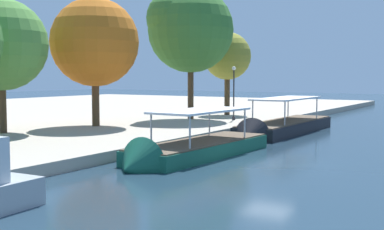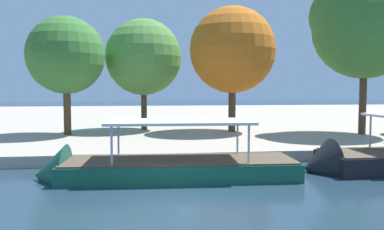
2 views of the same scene
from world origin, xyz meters
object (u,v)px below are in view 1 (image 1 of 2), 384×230
at_px(tree_3, 189,27).
at_px(tree_2, 228,57).
at_px(tour_boat_1, 189,153).
at_px(tour_boat_2, 281,130).
at_px(tree_0, 95,42).
at_px(lamp_post, 234,90).

bearing_deg(tree_3, tree_2, -5.12).
height_order(tour_boat_1, tree_2, tree_2).
bearing_deg(tour_boat_2, tree_0, -57.65).
bearing_deg(tour_boat_1, lamp_post, -158.54).
distance_m(lamp_post, tree_3, 7.04).
relative_size(lamp_post, tree_0, 0.48).
xyz_separation_m(tour_boat_2, tree_0, (-7.75, 12.31, 6.83)).
height_order(tour_boat_1, tree_3, tree_3).
bearing_deg(tree_2, tree_3, 174.88).
xyz_separation_m(tree_2, tree_3, (-6.62, 0.59, 2.55)).
height_order(lamp_post, tree_2, tree_2).
xyz_separation_m(lamp_post, tree_3, (-1.24, 3.98, 5.67)).
distance_m(tour_boat_1, tree_2, 25.14).
distance_m(lamp_post, tree_0, 13.19).
bearing_deg(lamp_post, tour_boat_2, -117.71).
distance_m(tree_2, tree_3, 7.12).
bearing_deg(tree_2, tour_boat_2, -132.63).
bearing_deg(tree_0, tour_boat_1, -117.15).
distance_m(tour_boat_1, tree_3, 20.65).
distance_m(tour_boat_1, tree_0, 15.62).
xyz_separation_m(tour_boat_2, lamp_post, (3.00, 5.72, 2.99)).
height_order(tree_0, tree_2, tree_0).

